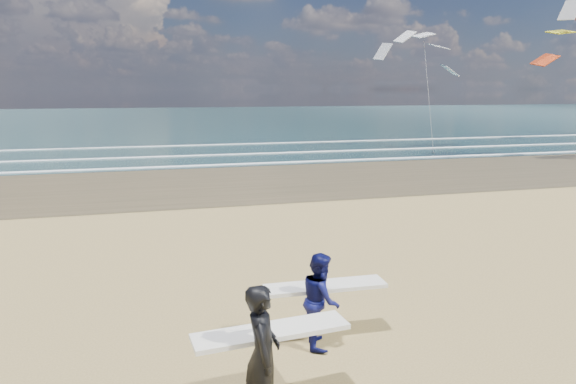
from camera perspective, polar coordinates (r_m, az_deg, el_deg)
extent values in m
cube|color=#4D4229|center=(32.83, 24.96, 2.61)|extent=(220.00, 12.00, 0.01)
cube|color=#183536|center=(81.75, -0.02, 8.27)|extent=(220.00, 100.00, 0.02)
cube|color=white|center=(36.60, 20.20, 3.84)|extent=(220.00, 0.50, 0.05)
cube|color=white|center=(40.51, 16.41, 4.74)|extent=(220.00, 0.50, 0.05)
cube|color=white|center=(46.16, 12.24, 5.69)|extent=(220.00, 0.50, 0.05)
imported|color=black|center=(7.10, -2.84, -17.54)|extent=(0.58, 0.78, 1.93)
cube|color=white|center=(7.38, -1.87, -15.22)|extent=(2.24, 0.73, 0.07)
imported|color=#0E104E|center=(9.05, 3.66, -11.83)|extent=(0.79, 0.92, 1.66)
cube|color=white|center=(9.38, 4.16, -10.37)|extent=(2.22, 0.59, 0.07)
cube|color=slate|center=(37.13, 15.87, 4.20)|extent=(0.12, 0.12, 0.10)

